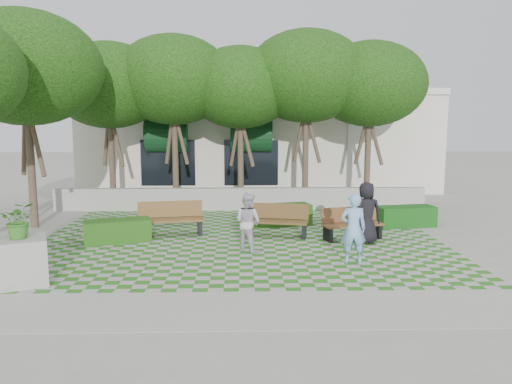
{
  "coord_description": "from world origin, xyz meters",
  "views": [
    {
      "loc": [
        0.09,
        -13.84,
        3.58
      ],
      "look_at": [
        0.5,
        1.5,
        1.4
      ],
      "focal_mm": 35.0,
      "sensor_mm": 36.0,
      "label": 1
    }
  ],
  "objects_px": {
    "bench_west": "(171,219)",
    "person_blue": "(353,229)",
    "planter_front": "(21,251)",
    "bench_mid": "(277,221)",
    "bench_east": "(352,224)",
    "hedge_west": "(117,231)",
    "hedge_east": "(405,216)",
    "person_white": "(248,222)",
    "hedge_midright": "(280,215)",
    "person_dark": "(366,213)"
  },
  "relations": [
    {
      "from": "bench_mid",
      "to": "hedge_west",
      "type": "distance_m",
      "value": 4.87
    },
    {
      "from": "planter_front",
      "to": "person_white",
      "type": "xyz_separation_m",
      "value": [
        5.03,
        2.7,
        0.07
      ]
    },
    {
      "from": "bench_mid",
      "to": "hedge_midright",
      "type": "bearing_deg",
      "value": 94.57
    },
    {
      "from": "person_dark",
      "to": "planter_front",
      "type": "bearing_deg",
      "value": 23.84
    },
    {
      "from": "bench_mid",
      "to": "bench_west",
      "type": "bearing_deg",
      "value": -171.56
    },
    {
      "from": "bench_east",
      "to": "hedge_west",
      "type": "bearing_deg",
      "value": 167.15
    },
    {
      "from": "bench_mid",
      "to": "hedge_midright",
      "type": "relative_size",
      "value": 0.97
    },
    {
      "from": "person_blue",
      "to": "person_white",
      "type": "height_order",
      "value": "person_blue"
    },
    {
      "from": "hedge_west",
      "to": "planter_front",
      "type": "bearing_deg",
      "value": -106.58
    },
    {
      "from": "bench_west",
      "to": "person_white",
      "type": "height_order",
      "value": "person_white"
    },
    {
      "from": "planter_front",
      "to": "person_blue",
      "type": "height_order",
      "value": "planter_front"
    },
    {
      "from": "bench_west",
      "to": "person_blue",
      "type": "bearing_deg",
      "value": -42.51
    },
    {
      "from": "hedge_east",
      "to": "bench_mid",
      "type": "bearing_deg",
      "value": -163.14
    },
    {
      "from": "hedge_west",
      "to": "person_white",
      "type": "relative_size",
      "value": 1.17
    },
    {
      "from": "bench_west",
      "to": "hedge_midright",
      "type": "bearing_deg",
      "value": 11.9
    },
    {
      "from": "hedge_midright",
      "to": "person_blue",
      "type": "distance_m",
      "value": 4.94
    },
    {
      "from": "bench_east",
      "to": "bench_mid",
      "type": "relative_size",
      "value": 0.96
    },
    {
      "from": "hedge_midright",
      "to": "person_blue",
      "type": "height_order",
      "value": "person_blue"
    },
    {
      "from": "hedge_east",
      "to": "person_white",
      "type": "bearing_deg",
      "value": -149.96
    },
    {
      "from": "planter_front",
      "to": "hedge_midright",
      "type": "bearing_deg",
      "value": 44.7
    },
    {
      "from": "bench_mid",
      "to": "hedge_midright",
      "type": "xyz_separation_m",
      "value": [
        0.22,
        1.64,
        -0.12
      ]
    },
    {
      "from": "hedge_west",
      "to": "person_dark",
      "type": "xyz_separation_m",
      "value": [
        7.37,
        -0.35,
        0.58
      ]
    },
    {
      "from": "bench_mid",
      "to": "hedge_east",
      "type": "height_order",
      "value": "bench_mid"
    },
    {
      "from": "person_white",
      "to": "person_blue",
      "type": "bearing_deg",
      "value": -167.28
    },
    {
      "from": "person_white",
      "to": "planter_front",
      "type": "bearing_deg",
      "value": 66.22
    },
    {
      "from": "bench_west",
      "to": "hedge_west",
      "type": "bearing_deg",
      "value": -159.7
    },
    {
      "from": "planter_front",
      "to": "bench_mid",
      "type": "bearing_deg",
      "value": 36.9
    },
    {
      "from": "hedge_midright",
      "to": "person_white",
      "type": "xyz_separation_m",
      "value": [
        -1.16,
        -3.42,
        0.46
      ]
    },
    {
      "from": "hedge_east",
      "to": "planter_front",
      "type": "distance_m",
      "value": 12.0
    },
    {
      "from": "bench_east",
      "to": "hedge_east",
      "type": "relative_size",
      "value": 0.98
    },
    {
      "from": "bench_east",
      "to": "person_white",
      "type": "bearing_deg",
      "value": -171.55
    },
    {
      "from": "hedge_east",
      "to": "person_white",
      "type": "xyz_separation_m",
      "value": [
        -5.44,
        -3.15,
        0.47
      ]
    },
    {
      "from": "hedge_west",
      "to": "bench_mid",
      "type": "bearing_deg",
      "value": 7.52
    },
    {
      "from": "person_blue",
      "to": "bench_west",
      "type": "bearing_deg",
      "value": -30.29
    },
    {
      "from": "bench_east",
      "to": "hedge_midright",
      "type": "bearing_deg",
      "value": 119.96
    },
    {
      "from": "person_dark",
      "to": "person_white",
      "type": "xyz_separation_m",
      "value": [
        -3.49,
        -0.8,
        -0.09
      ]
    },
    {
      "from": "planter_front",
      "to": "person_dark",
      "type": "relative_size",
      "value": 1.01
    },
    {
      "from": "hedge_midright",
      "to": "person_blue",
      "type": "bearing_deg",
      "value": -72.26
    },
    {
      "from": "hedge_west",
      "to": "planter_front",
      "type": "distance_m",
      "value": 4.03
    },
    {
      "from": "planter_front",
      "to": "hedge_west",
      "type": "bearing_deg",
      "value": 73.42
    },
    {
      "from": "hedge_east",
      "to": "person_dark",
      "type": "bearing_deg",
      "value": -129.8
    },
    {
      "from": "bench_east",
      "to": "hedge_east",
      "type": "height_order",
      "value": "bench_east"
    },
    {
      "from": "person_white",
      "to": "hedge_west",
      "type": "bearing_deg",
      "value": 21.55
    },
    {
      "from": "hedge_west",
      "to": "hedge_midright",
      "type": "bearing_deg",
      "value": 24.31
    },
    {
      "from": "hedge_east",
      "to": "person_blue",
      "type": "height_order",
      "value": "person_blue"
    },
    {
      "from": "person_white",
      "to": "hedge_east",
      "type": "bearing_deg",
      "value": -111.97
    },
    {
      "from": "bench_mid",
      "to": "person_dark",
      "type": "bearing_deg",
      "value": -9.02
    },
    {
      "from": "hedge_east",
      "to": "hedge_midright",
      "type": "distance_m",
      "value": 4.29
    },
    {
      "from": "bench_east",
      "to": "hedge_midright",
      "type": "xyz_separation_m",
      "value": [
        -2.03,
        2.07,
        -0.1
      ]
    },
    {
      "from": "hedge_west",
      "to": "person_dark",
      "type": "relative_size",
      "value": 1.05
    }
  ]
}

